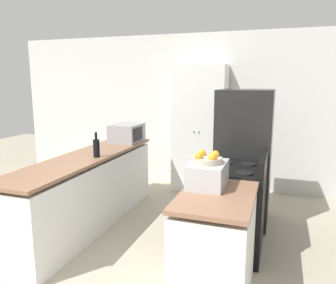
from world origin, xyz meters
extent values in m
cube|color=silver|center=(0.00, 3.54, 1.30)|extent=(7.00, 0.06, 2.60)
cube|color=silver|center=(-0.90, 1.42, 0.42)|extent=(0.58, 2.58, 0.84)
cube|color=#896047|center=(-0.90, 1.42, 0.90)|extent=(0.60, 2.63, 0.04)
cube|color=silver|center=(0.90, 0.56, 0.42)|extent=(0.58, 0.90, 0.84)
cube|color=#896047|center=(0.90, 0.56, 0.90)|extent=(0.60, 0.92, 0.04)
cube|color=silver|center=(0.09, 3.26, 1.03)|extent=(0.85, 0.47, 2.07)
sphere|color=#B2B2B7|center=(0.05, 3.01, 1.03)|extent=(0.03, 0.03, 0.03)
sphere|color=#B2B2B7|center=(0.13, 3.01, 1.03)|extent=(0.03, 0.03, 0.03)
cube|color=black|center=(0.92, 1.43, 0.46)|extent=(0.64, 0.79, 0.92)
cube|color=black|center=(0.59, 1.43, 0.34)|extent=(0.02, 0.69, 0.50)
cube|color=black|center=(1.21, 1.43, 1.00)|extent=(0.06, 0.75, 0.16)
cylinder|color=black|center=(0.79, 1.25, 0.92)|extent=(0.17, 0.17, 0.01)
cylinder|color=black|center=(0.79, 1.62, 0.92)|extent=(0.17, 0.17, 0.01)
cylinder|color=black|center=(1.04, 1.25, 0.92)|extent=(0.17, 0.17, 0.01)
cylinder|color=black|center=(1.04, 1.62, 0.92)|extent=(0.17, 0.17, 0.01)
cube|color=black|center=(0.93, 2.22, 0.86)|extent=(0.67, 0.70, 1.72)
cylinder|color=gray|center=(0.58, 2.03, 0.94)|extent=(0.02, 0.02, 0.94)
cube|color=#939399|center=(-0.83, 2.41, 1.05)|extent=(0.40, 0.50, 0.27)
cube|color=black|center=(-0.62, 2.38, 1.05)|extent=(0.01, 0.31, 0.19)
cylinder|color=black|center=(-0.72, 1.39, 1.02)|extent=(0.08, 0.08, 0.22)
cylinder|color=black|center=(-0.72, 1.39, 1.18)|extent=(0.03, 0.03, 0.09)
cube|color=#B2B2B7|center=(0.78, 0.75, 1.02)|extent=(0.30, 0.43, 0.21)
cube|color=black|center=(0.62, 0.75, 1.02)|extent=(0.01, 0.30, 0.13)
cylinder|color=#B2A893|center=(0.77, 0.73, 1.15)|extent=(0.26, 0.26, 0.05)
sphere|color=orange|center=(0.83, 0.79, 1.19)|extent=(0.07, 0.07, 0.07)
sphere|color=orange|center=(0.71, 0.79, 1.19)|extent=(0.07, 0.07, 0.07)
sphere|color=orange|center=(0.71, 0.67, 1.19)|extent=(0.07, 0.07, 0.07)
sphere|color=orange|center=(0.83, 0.67, 1.19)|extent=(0.07, 0.07, 0.07)
camera|label=1|loc=(1.35, -1.96, 1.83)|focal=35.00mm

